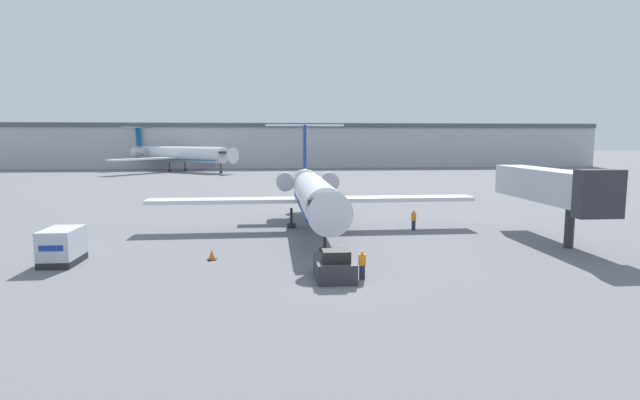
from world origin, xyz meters
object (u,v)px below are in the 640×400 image
at_px(airplane_main, 313,192).
at_px(traffic_cone_left, 212,255).
at_px(worker_near_tug, 362,264).
at_px(worker_by_wing, 414,220).
at_px(pushback_tug, 335,267).
at_px(airplane_parked_far_left, 180,154).
at_px(jet_bridge, 551,186).
at_px(luggage_cart, 62,246).

relative_size(airplane_main, traffic_cone_left, 42.02).
relative_size(worker_near_tug, worker_by_wing, 0.97).
bearing_deg(traffic_cone_left, worker_by_wing, 29.78).
xyz_separation_m(pushback_tug, airplane_parked_far_left, (-27.67, 100.62, 3.59)).
xyz_separation_m(pushback_tug, traffic_cone_left, (-7.91, 5.24, -0.36)).
bearing_deg(airplane_main, jet_bridge, -20.21).
xyz_separation_m(airplane_main, pushback_tug, (0.05, -16.57, -2.72)).
xyz_separation_m(airplane_main, luggage_cart, (-17.61, -11.61, -2.23)).
height_order(pushback_tug, jet_bridge, jet_bridge).
distance_m(worker_near_tug, jet_bridge, 20.25).
bearing_deg(pushback_tug, airplane_main, 90.19).
xyz_separation_m(airplane_main, traffic_cone_left, (-7.85, -11.33, -3.08)).
bearing_deg(airplane_main, traffic_cone_left, -124.74).
relative_size(worker_by_wing, traffic_cone_left, 2.56).
relative_size(pushback_tug, luggage_cart, 1.12).
bearing_deg(jet_bridge, worker_near_tug, -149.76).
relative_size(pushback_tug, worker_near_tug, 2.08).
xyz_separation_m(airplane_parked_far_left, jet_bridge, (46.50, -91.01, 0.17)).
height_order(pushback_tug, traffic_cone_left, pushback_tug).
height_order(airplane_main, worker_by_wing, airplane_main).
bearing_deg(worker_near_tug, pushback_tug, 165.08).
height_order(traffic_cone_left, jet_bridge, jet_bridge).
relative_size(pushback_tug, worker_by_wing, 2.02).
bearing_deg(luggage_cart, airplane_parked_far_left, 95.97).
relative_size(luggage_cart, worker_by_wing, 1.80).
xyz_separation_m(traffic_cone_left, airplane_parked_far_left, (-19.76, 95.38, 3.95)).
bearing_deg(worker_by_wing, traffic_cone_left, -150.22).
bearing_deg(pushback_tug, luggage_cart, 164.31).
xyz_separation_m(worker_near_tug, traffic_cone_left, (-9.50, 5.67, -0.59)).
bearing_deg(jet_bridge, luggage_cart, -172.73).
distance_m(luggage_cart, jet_bridge, 36.93).
bearing_deg(jet_bridge, traffic_cone_left, -170.71).
height_order(airplane_main, worker_near_tug, airplane_main).
distance_m(pushback_tug, airplane_parked_far_left, 104.42).
relative_size(luggage_cart, traffic_cone_left, 4.61).
relative_size(airplane_main, airplane_parked_far_left, 0.91).
bearing_deg(worker_near_tug, worker_by_wing, 64.22).
distance_m(traffic_cone_left, airplane_parked_far_left, 97.49).
xyz_separation_m(pushback_tug, jet_bridge, (18.83, 9.62, 3.75)).
xyz_separation_m(luggage_cart, worker_near_tug, (19.26, -5.39, -0.26)).
xyz_separation_m(luggage_cart, worker_by_wing, (26.67, 9.96, -0.23)).
bearing_deg(worker_near_tug, airplane_main, 95.55).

